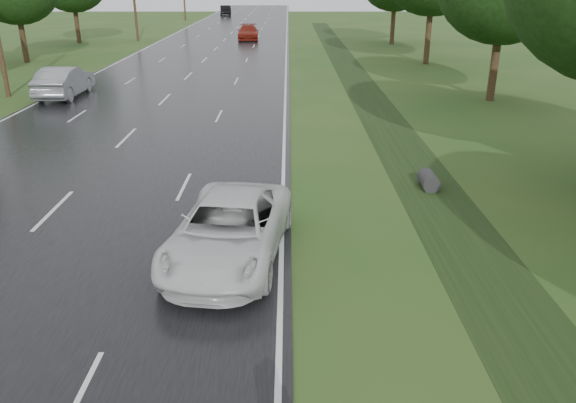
% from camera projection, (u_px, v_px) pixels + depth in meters
% --- Properties ---
extents(road, '(14.00, 180.00, 0.04)m').
position_uv_depth(road, '(212.00, 53.00, 50.86)').
color(road, black).
rests_on(road, ground).
extents(edge_stripe_east, '(0.12, 180.00, 0.01)m').
position_uv_depth(edge_stripe_east, '(286.00, 52.00, 50.84)').
color(edge_stripe_east, silver).
rests_on(edge_stripe_east, road).
extents(edge_stripe_west, '(0.12, 180.00, 0.01)m').
position_uv_depth(edge_stripe_west, '(138.00, 52.00, 50.85)').
color(edge_stripe_west, silver).
rests_on(edge_stripe_west, road).
extents(center_line, '(0.12, 180.00, 0.01)m').
position_uv_depth(center_line, '(212.00, 52.00, 50.85)').
color(center_line, silver).
rests_on(center_line, road).
extents(drainage_ditch, '(2.20, 120.00, 0.56)m').
position_uv_depth(drainage_ditch, '(385.00, 122.00, 26.45)').
color(drainage_ditch, black).
rests_on(drainage_ditch, ground).
extents(white_pickup, '(3.16, 5.68, 1.50)m').
position_uv_depth(white_pickup, '(229.00, 230.00, 13.45)').
color(white_pickup, silver).
rests_on(white_pickup, road).
extents(silver_sedan, '(1.83, 5.21, 1.71)m').
position_uv_depth(silver_sedan, '(64.00, 82.00, 31.77)').
color(silver_sedan, gray).
rests_on(silver_sedan, road).
extents(far_car_red, '(2.39, 5.39, 1.54)m').
position_uv_depth(far_car_red, '(248.00, 32.00, 60.78)').
color(far_car_red, maroon).
rests_on(far_car_red, road).
extents(far_car_dark, '(2.51, 5.33, 1.69)m').
position_uv_depth(far_car_dark, '(225.00, 10.00, 99.43)').
color(far_car_dark, black).
rests_on(far_car_dark, road).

